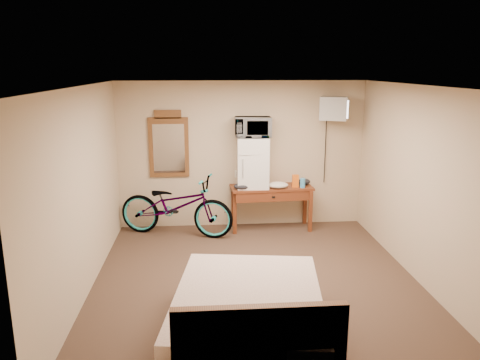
{
  "coord_description": "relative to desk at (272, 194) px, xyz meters",
  "views": [
    {
      "loc": [
        -0.65,
        -5.56,
        2.72
      ],
      "look_at": [
        -0.16,
        0.6,
        1.22
      ],
      "focal_mm": 35.0,
      "sensor_mm": 36.0,
      "label": 1
    }
  ],
  "objects": [
    {
      "name": "room",
      "position": [
        -0.48,
        -2.0,
        0.62
      ],
      "size": [
        4.6,
        4.64,
        2.5
      ],
      "color": "#3F2C1F",
      "rests_on": "ground"
    },
    {
      "name": "bed",
      "position": [
        -0.72,
        -3.38,
        -0.34
      ],
      "size": [
        1.7,
        2.1,
        0.9
      ],
      "color": "brown",
      "rests_on": "floor"
    },
    {
      "name": "microwave",
      "position": [
        -0.32,
        0.05,
        1.13
      ],
      "size": [
        0.6,
        0.42,
        0.33
      ],
      "primitive_type": "imported",
      "rotation": [
        0.0,
        0.0,
        -0.04
      ],
      "color": "white",
      "rests_on": "mini_fridge"
    },
    {
      "name": "crt_television",
      "position": [
        1.01,
        0.02,
        1.42
      ],
      "size": [
        0.53,
        0.62,
        0.38
      ],
      "color": "black",
      "rests_on": "room"
    },
    {
      "name": "desk",
      "position": [
        0.0,
        0.0,
        0.0
      ],
      "size": [
        1.4,
        0.61,
        0.75
      ],
      "color": "maroon",
      "rests_on": "floor"
    },
    {
      "name": "blue_cup",
      "position": [
        0.51,
        -0.08,
        0.2
      ],
      "size": [
        0.09,
        0.09,
        0.16
      ],
      "primitive_type": "cylinder",
      "color": "#3D95CF",
      "rests_on": "desk"
    },
    {
      "name": "cloth_cream",
      "position": [
        0.1,
        -0.09,
        0.17
      ],
      "size": [
        0.33,
        0.26,
        0.1
      ],
      "primitive_type": "ellipsoid",
      "color": "white",
      "rests_on": "desk"
    },
    {
      "name": "bicycle",
      "position": [
        -1.6,
        -0.15,
        -0.13
      ],
      "size": [
        2.03,
        1.2,
        1.01
      ],
      "primitive_type": "imported",
      "rotation": [
        0.0,
        0.0,
        1.28
      ],
      "color": "black",
      "rests_on": "floor"
    },
    {
      "name": "cloth_dark_a",
      "position": [
        -0.51,
        -0.12,
        0.17
      ],
      "size": [
        0.27,
        0.2,
        0.1
      ],
      "primitive_type": "ellipsoid",
      "color": "black",
      "rests_on": "desk"
    },
    {
      "name": "cloth_dark_b",
      "position": [
        0.57,
        0.11,
        0.17
      ],
      "size": [
        0.22,
        0.18,
        0.1
      ],
      "primitive_type": "ellipsoid",
      "color": "black",
      "rests_on": "desk"
    },
    {
      "name": "wall_mirror",
      "position": [
        -1.71,
        0.27,
        0.81
      ],
      "size": [
        0.66,
        0.04,
        1.13
      ],
      "color": "brown",
      "rests_on": "room"
    },
    {
      "name": "mini_fridge",
      "position": [
        -0.32,
        0.05,
        0.54
      ],
      "size": [
        0.53,
        0.52,
        0.84
      ],
      "color": "white",
      "rests_on": "desk"
    },
    {
      "name": "snack_bag",
      "position": [
        0.39,
        -0.04,
        0.22
      ],
      "size": [
        0.11,
        0.06,
        0.21
      ],
      "primitive_type": "cube",
      "rotation": [
        0.0,
        0.0,
        -0.02
      ],
      "color": "orange",
      "rests_on": "desk"
    }
  ]
}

